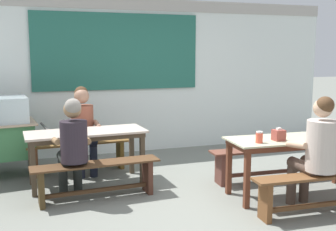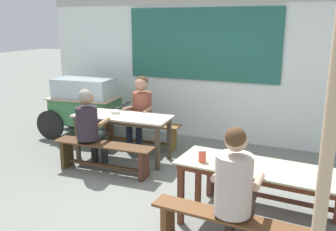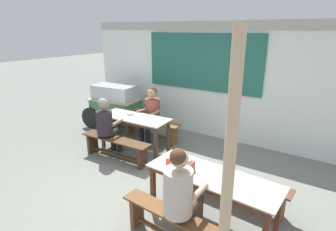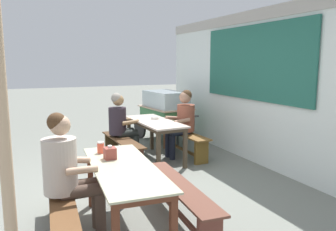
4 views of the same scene
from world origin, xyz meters
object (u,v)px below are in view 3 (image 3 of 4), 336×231
bench_near_back (230,183)px  bench_near_front (185,230)px  bench_far_front (116,146)px  person_left_back_turned (107,123)px  wooden_support_post (227,193)px  bench_far_back (151,127)px  person_near_front (181,192)px  condiment_jar (169,162)px  dining_table_far (134,120)px  dining_table_near (212,181)px  person_center_facing (151,111)px  soup_bowl (130,114)px  tissue_box (189,166)px  food_cart (115,103)px

bench_near_back → bench_near_front: bearing=-93.3°
bench_far_front → person_left_back_turned: person_left_back_turned is taller
wooden_support_post → bench_far_front: bearing=150.0°
bench_near_back → bench_far_back: bearing=152.8°
person_near_front → condiment_jar: bearing=136.5°
dining_table_far → dining_table_near: (2.37, -1.25, 0.00)m
person_center_facing → dining_table_far: bearing=-93.1°
person_center_facing → person_left_back_turned: (-0.26, -1.11, -0.02)m
person_left_back_turned → soup_bowl: size_ratio=8.33×
dining_table_far → wooden_support_post: size_ratio=0.62×
dining_table_near → person_near_front: (-0.14, -0.54, 0.08)m
bench_near_back → tissue_box: (-0.35, -0.68, 0.49)m
person_near_front → condiment_jar: size_ratio=9.65×
condiment_jar → tissue_box: bearing=8.1°
food_cart → person_left_back_turned: person_left_back_turned is taller
dining_table_far → condiment_jar: size_ratio=11.79×
person_left_back_turned → bench_near_front: bearing=-27.0°
dining_table_near → person_left_back_turned: 2.69m
bench_far_back → person_near_front: size_ratio=1.16×
condiment_jar → wooden_support_post: wooden_support_post is taller
person_near_front → bench_near_back: bearing=81.5°
bench_far_front → bench_near_front: 2.63m
dining_table_near → person_center_facing: size_ratio=1.39×
bench_far_back → bench_near_back: same height
food_cart → wooden_support_post: bearing=-35.7°
dining_table_far → person_center_facing: person_center_facing is taller
bench_far_back → person_center_facing: size_ratio=1.18×
soup_bowl → person_left_back_turned: bearing=-95.6°
dining_table_near → person_center_facing: (-2.34, 1.81, 0.08)m
person_center_facing → bench_near_back: bearing=-26.7°
bench_far_front → bench_near_back: same height
dining_table_near → tissue_box: size_ratio=11.62×
bench_far_back → soup_bowl: 0.72m
dining_table_near → person_near_front: person_near_front is taller
tissue_box → wooden_support_post: (0.88, -0.98, 0.48)m
person_center_facing → tissue_box: bearing=-42.6°
dining_table_near → soup_bowl: soup_bowl is taller
food_cart → condiment_jar: size_ratio=12.62×
dining_table_far → person_center_facing: bearing=86.9°
bench_far_front → tissue_box: size_ratio=10.16×
condiment_jar → bench_far_front: bearing=156.9°
person_near_front → wooden_support_post: size_ratio=0.51×
dining_table_far → bench_near_front: (2.34, -1.87, -0.34)m
dining_table_far → person_left_back_turned: size_ratio=1.28×
person_left_back_turned → bench_far_back: bearing=80.6°
person_left_back_turned → tissue_box: size_ratio=8.14×
bench_far_front → tissue_box: (2.03, -0.70, 0.50)m
wooden_support_post → person_left_back_turned: bearing=151.3°
bench_near_back → bench_near_front: 1.23m
bench_near_back → tissue_box: size_ratio=11.45×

